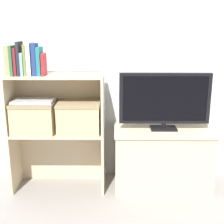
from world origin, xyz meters
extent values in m
plane|color=gray|center=(0.00, 0.00, 0.00)|extent=(16.00, 16.00, 0.00)
cube|color=silver|center=(0.00, 0.45, 1.20)|extent=(10.00, 0.05, 2.40)
cube|color=#CCB793|center=(0.44, 0.21, 0.25)|extent=(0.82, 0.41, 0.50)
cube|color=#CCB793|center=(0.44, 0.21, 0.51)|extent=(0.84, 0.43, 0.02)
cube|color=black|center=(0.44, 0.21, 0.53)|extent=(0.22, 0.14, 0.01)
cylinder|color=black|center=(0.44, 0.21, 0.56)|extent=(0.04, 0.04, 0.04)
cube|color=black|center=(0.44, 0.21, 0.79)|extent=(0.76, 0.04, 0.43)
cube|color=black|center=(0.44, 0.19, 0.79)|extent=(0.70, 0.00, 0.38)
cube|color=#CCB793|center=(-0.84, 0.16, 0.26)|extent=(0.02, 0.33, 0.52)
cube|color=#CCB793|center=(-0.08, 0.16, 0.26)|extent=(0.02, 0.33, 0.52)
cube|color=#CCB793|center=(-0.46, 0.32, 0.26)|extent=(0.74, 0.02, 0.52)
cube|color=#CCB793|center=(-0.46, 0.16, 0.51)|extent=(0.74, 0.33, 0.02)
cube|color=#CCB793|center=(-0.84, 0.16, 0.76)|extent=(0.02, 0.33, 0.48)
cube|color=#CCB793|center=(-0.08, 0.16, 0.76)|extent=(0.02, 0.33, 0.48)
cube|color=#CCB793|center=(-0.46, 0.32, 0.76)|extent=(0.74, 0.02, 0.48)
cube|color=#CCB793|center=(-0.46, 0.16, 0.99)|extent=(0.74, 0.33, 0.02)
cube|color=tan|center=(-0.80, 0.10, 1.11)|extent=(0.04, 0.12, 0.23)
cube|color=#286638|center=(-0.77, 0.10, 1.11)|extent=(0.02, 0.15, 0.23)
cube|color=maroon|center=(-0.74, 0.10, 1.10)|extent=(0.02, 0.13, 0.21)
cube|color=#232328|center=(-0.71, 0.10, 1.13)|extent=(0.02, 0.14, 0.26)
cube|color=#709ECC|center=(-0.69, 0.10, 1.09)|extent=(0.02, 0.15, 0.18)
cube|color=olive|center=(-0.66, 0.10, 1.12)|extent=(0.02, 0.14, 0.24)
cube|color=silver|center=(-0.63, 0.10, 1.12)|extent=(0.03, 0.15, 0.25)
cube|color=navy|center=(-0.59, 0.10, 1.12)|extent=(0.03, 0.13, 0.25)
cube|color=#1E7075|center=(-0.56, 0.10, 1.11)|extent=(0.03, 0.13, 0.22)
cube|color=#B22328|center=(-0.53, 0.10, 1.08)|extent=(0.02, 0.14, 0.17)
cube|color=tan|center=(-0.64, 0.15, 0.64)|extent=(0.34, 0.29, 0.25)
cube|color=#917E5B|center=(-0.64, 0.15, 0.76)|extent=(0.35, 0.29, 0.02)
cube|color=tan|center=(-0.27, 0.15, 0.64)|extent=(0.34, 0.29, 0.25)
cube|color=#917E5B|center=(-0.27, 0.15, 0.76)|extent=(0.35, 0.29, 0.02)
cube|color=#BCBCC1|center=(-0.64, 0.15, 0.78)|extent=(0.33, 0.22, 0.02)
cylinder|color=#99999E|center=(-0.64, 0.15, 0.79)|extent=(0.02, 0.02, 0.00)
camera|label=1|loc=(0.02, -2.32, 1.36)|focal=50.00mm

